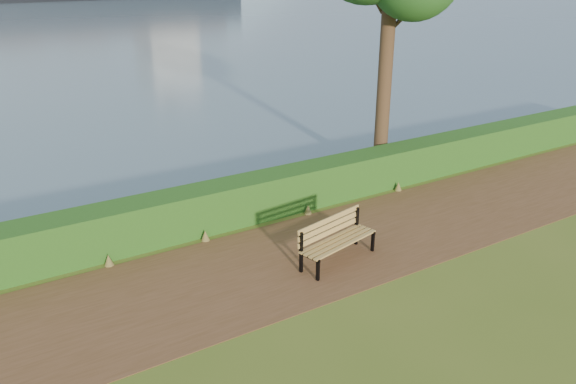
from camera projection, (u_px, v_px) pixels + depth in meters
ground at (298, 267)px, 11.22m from camera, size 140.00×140.00×0.00m
path at (290, 260)px, 11.46m from camera, size 40.00×3.40×0.01m
hedge at (238, 201)px, 13.08m from camera, size 32.00×0.85×1.00m
bench at (335, 237)px, 11.30m from camera, size 1.89×0.92×0.91m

